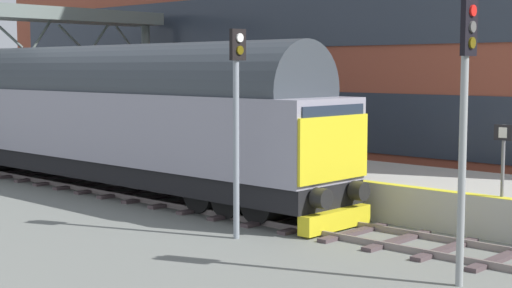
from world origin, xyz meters
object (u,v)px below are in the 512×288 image
at_px(diesel_locomotive, 96,113).
at_px(platform_number_sign, 503,148).
at_px(signal_post_mid, 465,106).
at_px(signal_post_far, 237,110).
at_px(waiting_passenger, 277,130).

height_order(diesel_locomotive, platform_number_sign, diesel_locomotive).
bearing_deg(platform_number_sign, signal_post_mid, -163.74).
distance_m(signal_post_mid, signal_post_far, 5.73).
height_order(signal_post_far, platform_number_sign, signal_post_far).
relative_size(platform_number_sign, waiting_passenger, 1.01).
xyz_separation_m(signal_post_mid, waiting_passenger, (5.66, 9.53, -1.29)).
xyz_separation_m(signal_post_mid, platform_number_sign, (4.07, 1.19, -1.15)).
distance_m(diesel_locomotive, platform_number_sign, 13.36).
bearing_deg(waiting_passenger, diesel_locomotive, 57.10).
distance_m(signal_post_mid, platform_number_sign, 4.39).
bearing_deg(signal_post_far, diesel_locomotive, 75.65).
bearing_deg(signal_post_mid, waiting_passenger, 59.31).
height_order(signal_post_mid, waiting_passenger, signal_post_mid).
bearing_deg(signal_post_mid, signal_post_far, 90.00).
bearing_deg(signal_post_mid, platform_number_sign, 16.26).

